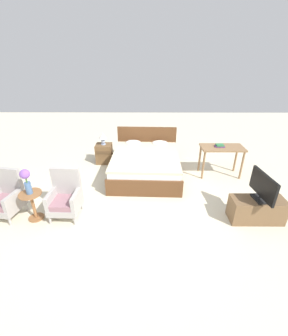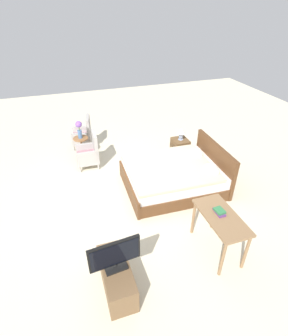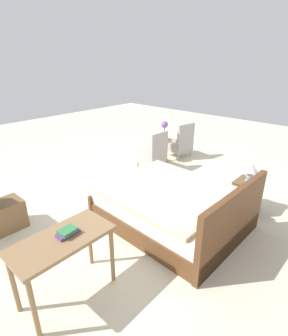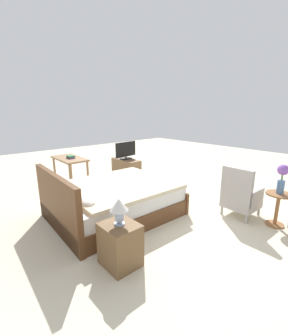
{
  "view_description": "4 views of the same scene",
  "coord_description": "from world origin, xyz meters",
  "px_view_note": "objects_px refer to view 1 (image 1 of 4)",
  "views": [
    {
      "loc": [
        0.17,
        -4.17,
        2.78
      ],
      "look_at": [
        0.14,
        0.12,
        0.62
      ],
      "focal_mm": 24.0,
      "sensor_mm": 36.0,
      "label": 1
    },
    {
      "loc": [
        4.6,
        -1.17,
        3.68
      ],
      "look_at": [
        0.23,
        0.28,
        0.7
      ],
      "focal_mm": 28.0,
      "sensor_mm": 36.0,
      "label": 2
    },
    {
      "loc": [
        3.12,
        3.05,
        2.46
      ],
      "look_at": [
        0.09,
        0.33,
        0.74
      ],
      "focal_mm": 28.0,
      "sensor_mm": 36.0,
      "label": 3
    },
    {
      "loc": [
        -3.0,
        3.09,
        1.86
      ],
      "look_at": [
        0.15,
        0.31,
        0.77
      ],
      "focal_mm": 24.0,
      "sensor_mm": 36.0,
      "label": 4
    }
  ],
  "objects_px": {
    "armchair_by_window_right": "(65,198)",
    "nightstand": "(104,153)",
    "book_stack": "(220,146)",
    "bed": "(146,163)",
    "side_table": "(33,203)",
    "flower_vase": "(26,179)",
    "tv_stand": "(256,210)",
    "table_lamp": "(103,137)",
    "vanity_desk": "(222,151)",
    "armchair_by_window_left": "(6,198)",
    "tv_flatscreen": "(263,187)"
  },
  "relations": [
    {
      "from": "bed",
      "to": "flower_vase",
      "type": "distance_m",
      "value": 2.82
    },
    {
      "from": "nightstand",
      "to": "armchair_by_window_right",
      "type": "bearing_deg",
      "value": -97.98
    },
    {
      "from": "armchair_by_window_right",
      "to": "table_lamp",
      "type": "height_order",
      "value": "armchair_by_window_right"
    },
    {
      "from": "flower_vase",
      "to": "vanity_desk",
      "type": "height_order",
      "value": "flower_vase"
    },
    {
      "from": "nightstand",
      "to": "book_stack",
      "type": "distance_m",
      "value": 3.12
    },
    {
      "from": "flower_vase",
      "to": "vanity_desk",
      "type": "xyz_separation_m",
      "value": [
        3.97,
        1.77,
        -0.2
      ]
    },
    {
      "from": "nightstand",
      "to": "tv_stand",
      "type": "bearing_deg",
      "value": -38.0
    },
    {
      "from": "tv_flatscreen",
      "to": "table_lamp",
      "type": "bearing_deg",
      "value": 142.02
    },
    {
      "from": "armchair_by_window_right",
      "to": "flower_vase",
      "type": "relative_size",
      "value": 1.93
    },
    {
      "from": "tv_stand",
      "to": "tv_flatscreen",
      "type": "bearing_deg",
      "value": 5.23
    },
    {
      "from": "nightstand",
      "to": "vanity_desk",
      "type": "xyz_separation_m",
      "value": [
        3.06,
        -0.74,
        0.38
      ]
    },
    {
      "from": "side_table",
      "to": "flower_vase",
      "type": "xyz_separation_m",
      "value": [
        0.0,
        0.0,
        0.5
      ]
    },
    {
      "from": "nightstand",
      "to": "table_lamp",
      "type": "distance_m",
      "value": 0.49
    },
    {
      "from": "armchair_by_window_left",
      "to": "nightstand",
      "type": "relative_size",
      "value": 1.69
    },
    {
      "from": "armchair_by_window_right",
      "to": "tv_flatscreen",
      "type": "distance_m",
      "value": 3.58
    },
    {
      "from": "bed",
      "to": "armchair_by_window_right",
      "type": "height_order",
      "value": "bed"
    },
    {
      "from": "bed",
      "to": "tv_flatscreen",
      "type": "height_order",
      "value": "tv_flatscreen"
    },
    {
      "from": "armchair_by_window_left",
      "to": "book_stack",
      "type": "relative_size",
      "value": 3.97
    },
    {
      "from": "armchair_by_window_right",
      "to": "table_lamp",
      "type": "bearing_deg",
      "value": 82.02
    },
    {
      "from": "tv_stand",
      "to": "book_stack",
      "type": "distance_m",
      "value": 1.89
    },
    {
      "from": "table_lamp",
      "to": "armchair_by_window_left",
      "type": "bearing_deg",
      "value": -121.49
    },
    {
      "from": "armchair_by_window_left",
      "to": "armchair_by_window_right",
      "type": "height_order",
      "value": "same"
    },
    {
      "from": "armchair_by_window_right",
      "to": "tv_stand",
      "type": "relative_size",
      "value": 0.96
    },
    {
      "from": "tv_flatscreen",
      "to": "nightstand",
      "type": "bearing_deg",
      "value": 142.03
    },
    {
      "from": "flower_vase",
      "to": "tv_stand",
      "type": "relative_size",
      "value": 0.5
    },
    {
      "from": "flower_vase",
      "to": "bed",
      "type": "bearing_deg",
      "value": 41.24
    },
    {
      "from": "bed",
      "to": "vanity_desk",
      "type": "distance_m",
      "value": 1.92
    },
    {
      "from": "armchair_by_window_right",
      "to": "vanity_desk",
      "type": "bearing_deg",
      "value": 25.76
    },
    {
      "from": "bed",
      "to": "vanity_desk",
      "type": "bearing_deg",
      "value": -1.7
    },
    {
      "from": "armchair_by_window_right",
      "to": "nightstand",
      "type": "bearing_deg",
      "value": 82.02
    },
    {
      "from": "book_stack",
      "to": "flower_vase",
      "type": "bearing_deg",
      "value": -155.54
    },
    {
      "from": "tv_flatscreen",
      "to": "vanity_desk",
      "type": "xyz_separation_m",
      "value": [
        -0.16,
        1.78,
        -0.07
      ]
    },
    {
      "from": "flower_vase",
      "to": "book_stack",
      "type": "distance_m",
      "value": 4.27
    },
    {
      "from": "vanity_desk",
      "to": "armchair_by_window_left",
      "type": "bearing_deg",
      "value": -160.05
    },
    {
      "from": "flower_vase",
      "to": "armchair_by_window_right",
      "type": "bearing_deg",
      "value": 12.82
    },
    {
      "from": "nightstand",
      "to": "table_lamp",
      "type": "bearing_deg",
      "value": 90.0
    },
    {
      "from": "armchair_by_window_right",
      "to": "vanity_desk",
      "type": "distance_m",
      "value": 3.78
    },
    {
      "from": "side_table",
      "to": "book_stack",
      "type": "distance_m",
      "value": 4.3
    },
    {
      "from": "nightstand",
      "to": "tv_stand",
      "type": "relative_size",
      "value": 0.57
    },
    {
      "from": "armchair_by_window_right",
      "to": "side_table",
      "type": "xyz_separation_m",
      "value": [
        -0.57,
        -0.13,
        -0.02
      ]
    },
    {
      "from": "bed",
      "to": "side_table",
      "type": "distance_m",
      "value": 2.77
    },
    {
      "from": "side_table",
      "to": "tv_stand",
      "type": "bearing_deg",
      "value": -0.22
    },
    {
      "from": "table_lamp",
      "to": "vanity_desk",
      "type": "relative_size",
      "value": 0.32
    },
    {
      "from": "bed",
      "to": "table_lamp",
      "type": "height_order",
      "value": "bed"
    },
    {
      "from": "bed",
      "to": "tv_stand",
      "type": "relative_size",
      "value": 2.26
    },
    {
      "from": "vanity_desk",
      "to": "book_stack",
      "type": "bearing_deg",
      "value": 179.89
    },
    {
      "from": "nightstand",
      "to": "book_stack",
      "type": "relative_size",
      "value": 2.34
    },
    {
      "from": "tv_stand",
      "to": "book_stack",
      "type": "height_order",
      "value": "book_stack"
    },
    {
      "from": "bed",
      "to": "flower_vase",
      "type": "xyz_separation_m",
      "value": [
        -2.08,
        -1.82,
        0.56
      ]
    },
    {
      "from": "bed",
      "to": "flower_vase",
      "type": "bearing_deg",
      "value": -138.76
    }
  ]
}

